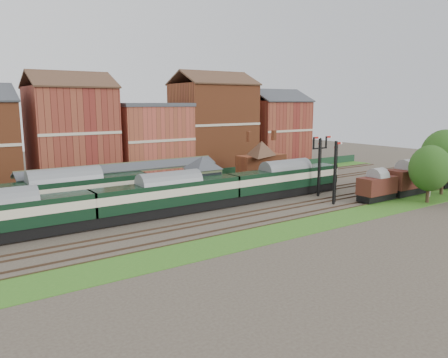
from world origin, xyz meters
TOP-DOWN VIEW (x-y plane):
  - ground at (0.00, 0.00)m, footprint 160.00×160.00m
  - grass_back at (0.00, 16.00)m, footprint 90.00×4.50m
  - grass_front at (0.00, -12.00)m, footprint 90.00×5.00m
  - fence at (0.00, 18.00)m, footprint 90.00×0.12m
  - platform at (-5.00, 9.75)m, footprint 55.00×3.40m
  - signal_box at (-3.00, 3.25)m, footprint 5.40×5.40m
  - brick_hut at (5.00, 3.25)m, footprint 3.20×2.64m
  - station_building at (12.00, 9.75)m, footprint 8.10×8.10m
  - canopy at (-11.00, 9.75)m, footprint 26.00×3.89m
  - semaphore_bracket at (12.04, -2.50)m, footprint 3.60×0.25m
  - semaphore_siding at (10.02, -7.00)m, footprint 1.23×0.25m
  - yard_lamp at (24.00, -11.50)m, footprint 2.60×0.22m
  - town_backdrop at (-0.18, 25.00)m, footprint 69.00×10.00m
  - dmu_train at (-9.49, 0.00)m, footprint 53.10×2.79m
  - platform_railcar at (-19.26, 6.50)m, footprint 19.28×3.04m
  - goods_van_a at (15.92, -9.00)m, footprint 5.53×2.39m
  - goods_van_b at (22.47, -9.00)m, footprint 6.38×2.77m
  - tree_near at (26.81, -11.63)m, footprint 6.28×6.28m
  - tree_far at (20.45, -13.33)m, footprint 5.08×5.08m

SIDE VIEW (x-z plane):
  - ground at x=0.00m, z-range 0.00..0.00m
  - grass_back at x=0.00m, z-range 0.00..0.06m
  - grass_front at x=0.00m, z-range 0.00..0.06m
  - platform at x=-5.00m, z-range 0.00..1.00m
  - fence at x=0.00m, z-range 0.00..1.50m
  - brick_hut at x=5.00m, z-range -0.28..2.67m
  - goods_van_a at x=15.92m, z-range 0.24..3.60m
  - goods_van_b at x=22.47m, z-range 0.26..4.13m
  - dmu_train at x=-9.49m, z-range 0.35..4.43m
  - platform_railcar at x=-19.26m, z-range 0.37..4.81m
  - signal_box at x=-3.00m, z-range 0.19..6.19m
  - station_building at x=12.00m, z-range 1.01..6.91m
  - yard_lamp at x=24.00m, z-range 0.49..7.49m
  - semaphore_siding at x=10.02m, z-range 0.16..8.16m
  - tree_far at x=20.45m, z-range 0.77..8.19m
  - canopy at x=-11.00m, z-range 2.54..6.62m
  - semaphore_bracket at x=12.04m, z-range 0.54..8.72m
  - tree_near at x=26.81m, z-range 0.92..10.00m
  - town_backdrop at x=-0.18m, z-range -1.00..15.00m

